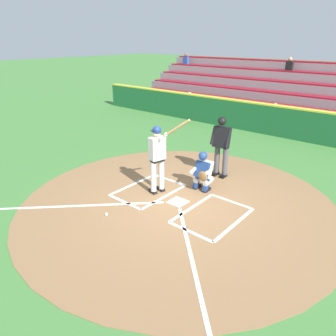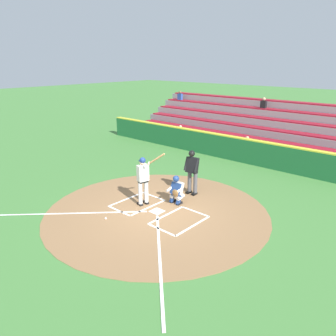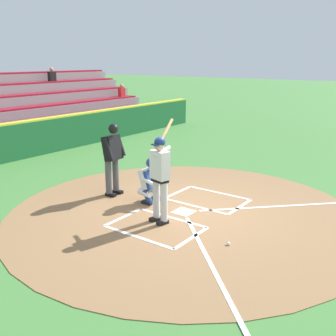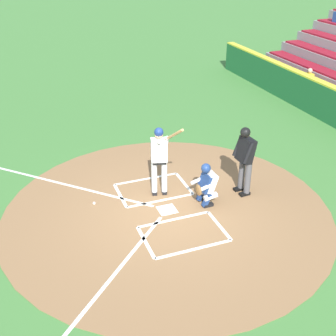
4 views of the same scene
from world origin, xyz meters
name	(u,v)px [view 1 (image 1 of 4)]	position (x,y,z in m)	size (l,w,h in m)	color
ground_plane	(178,202)	(0.00, 0.00, 0.00)	(120.00, 120.00, 0.00)	#427A38
dirt_circle	(178,202)	(0.00, 0.00, 0.01)	(8.00, 8.00, 0.01)	olive
home_plate_and_chalk	(155,215)	(0.00, 0.88, 0.01)	(7.93, 4.91, 0.01)	white
batter	(158,155)	(0.77, -0.09, 1.10)	(1.05, 0.54, 2.13)	silver
catcher	(203,170)	(-0.06, -1.00, 0.59)	(0.59, 0.60, 1.13)	black
plate_umpire	(222,143)	(0.07, -2.13, 1.08)	(0.60, 0.44, 1.86)	#4C4C51
baseball	(106,214)	(0.89, 1.62, 0.04)	(0.07, 0.07, 0.07)	white
backstop_wall	(290,123)	(0.00, -7.50, 0.65)	(22.00, 0.36, 1.31)	#1E6033
bleacher_stand	(319,101)	(0.00, -11.33, 1.00)	(20.00, 5.10, 3.00)	gray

